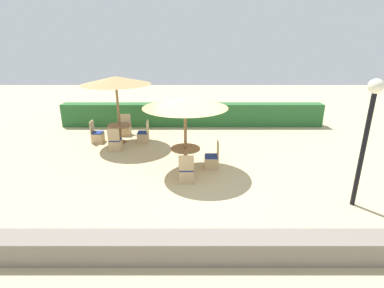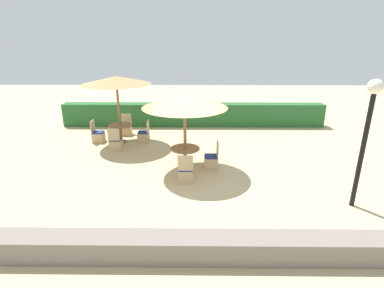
{
  "view_description": "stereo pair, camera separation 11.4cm",
  "coord_description": "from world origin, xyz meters",
  "views": [
    {
      "loc": [
        -0.01,
        -8.72,
        4.19
      ],
      "look_at": [
        0.0,
        0.6,
        0.9
      ],
      "focal_mm": 28.0,
      "sensor_mm": 36.0,
      "label": 1
    },
    {
      "loc": [
        0.1,
        -8.72,
        4.19
      ],
      "look_at": [
        0.0,
        0.6,
        0.9
      ],
      "focal_mm": 28.0,
      "sensor_mm": 36.0,
      "label": 2
    }
  ],
  "objects": [
    {
      "name": "round_table_center",
      "position": [
        -0.23,
        0.67,
        0.56
      ],
      "size": [
        0.98,
        0.98,
        0.73
      ],
      "color": "olive",
      "rests_on": "ground_plane"
    },
    {
      "name": "lamp_post",
      "position": [
        4.28,
        -1.7,
        2.35
      ],
      "size": [
        0.36,
        0.36,
        3.32
      ],
      "color": "black",
      "rests_on": "ground_plane"
    },
    {
      "name": "patio_chair_back_left_south",
      "position": [
        -3.05,
        2.45,
        0.26
      ],
      "size": [
        0.46,
        0.46,
        0.93
      ],
      "color": "tan",
      "rests_on": "ground_plane"
    },
    {
      "name": "round_table_back_left",
      "position": [
        -3.07,
        3.41,
        0.58
      ],
      "size": [
        1.01,
        1.01,
        0.76
      ],
      "color": "olive",
      "rests_on": "ground_plane"
    },
    {
      "name": "patio_chair_back_left_east",
      "position": [
        -2.09,
        3.43,
        0.26
      ],
      "size": [
        0.46,
        0.46,
        0.93
      ],
      "rotation": [
        0.0,
        0.0,
        1.57
      ],
      "color": "tan",
      "rests_on": "ground_plane"
    },
    {
      "name": "ground_plane",
      "position": [
        0.0,
        0.0,
        0.0
      ],
      "size": [
        40.0,
        40.0,
        0.0
      ],
      "primitive_type": "plane",
      "color": "#C6B284"
    },
    {
      "name": "stone_border",
      "position": [
        0.0,
        -3.78,
        0.25
      ],
      "size": [
        10.0,
        0.56,
        0.51
      ],
      "primitive_type": "cube",
      "color": "slate",
      "rests_on": "ground_plane"
    },
    {
      "name": "patio_chair_center_south",
      "position": [
        -0.19,
        -0.32,
        0.26
      ],
      "size": [
        0.46,
        0.46,
        0.93
      ],
      "color": "tan",
      "rests_on": "ground_plane"
    },
    {
      "name": "patio_chair_back_left_west",
      "position": [
        -4.05,
        3.41,
        0.26
      ],
      "size": [
        0.46,
        0.46,
        0.93
      ],
      "rotation": [
        0.0,
        0.0,
        -1.57
      ],
      "color": "tan",
      "rests_on": "ground_plane"
    },
    {
      "name": "patio_chair_center_east",
      "position": [
        0.67,
        0.7,
        0.26
      ],
      "size": [
        0.46,
        0.46,
        0.93
      ],
      "rotation": [
        0.0,
        0.0,
        1.57
      ],
      "color": "tan",
      "rests_on": "ground_plane"
    },
    {
      "name": "patio_chair_back_left_north",
      "position": [
        -3.07,
        4.43,
        0.26
      ],
      "size": [
        0.46,
        0.46,
        0.93
      ],
      "rotation": [
        0.0,
        0.0,
        3.14
      ],
      "color": "tan",
      "rests_on": "ground_plane"
    },
    {
      "name": "parasol_back_left",
      "position": [
        -3.07,
        3.41,
        2.6
      ],
      "size": [
        2.82,
        2.82,
        2.78
      ],
      "color": "olive",
      "rests_on": "ground_plane"
    },
    {
      "name": "hedge_row",
      "position": [
        0.0,
        6.02,
        0.56
      ],
      "size": [
        13.0,
        0.7,
        1.13
      ],
      "primitive_type": "cube",
      "color": "#28602D",
      "rests_on": "ground_plane"
    },
    {
      "name": "parasol_center",
      "position": [
        -0.23,
        0.67,
        2.26
      ],
      "size": [
        2.75,
        2.75,
        2.43
      ],
      "color": "olive",
      "rests_on": "ground_plane"
    }
  ]
}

